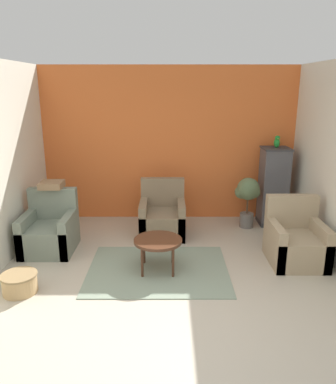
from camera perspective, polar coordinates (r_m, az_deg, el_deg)
The scene contains 14 objects.
ground_plane at distance 4.21m, azimuth 0.07°, elevation -19.44°, with size 20.00×20.00×0.00m, color #B2A893.
wall_back_accent at distance 6.92m, azimuth -0.04°, elevation 7.25°, with size 4.70×0.06×2.79m.
wall_left at distance 5.71m, azimuth -24.03°, elevation 4.02°, with size 0.06×3.37×2.79m.
wall_right at distance 5.72m, azimuth 23.98°, elevation 4.05°, with size 0.06×3.37×2.79m.
area_rug at distance 5.24m, azimuth -1.66°, elevation -11.73°, with size 1.90×1.48×0.01m.
coffee_table at distance 5.06m, azimuth -1.70°, elevation -7.69°, with size 0.65×0.65×0.45m.
armchair_left at distance 6.00m, azimuth -17.72°, elevation -5.84°, with size 0.75×0.79×0.91m.
armchair_right at distance 5.66m, azimuth 18.69°, elevation -7.26°, with size 0.75×0.79×0.91m.
armchair_middle at distance 6.33m, azimuth -1.00°, elevation -3.91°, with size 0.75×0.79×0.91m.
birdcage at distance 6.94m, azimuth 15.60°, elevation 0.83°, with size 0.47×0.47×1.40m.
parrot at distance 6.79m, azimuth 16.09°, elevation 7.35°, with size 0.10×0.18×0.22m.
potted_plant at distance 6.68m, azimuth 11.89°, elevation -0.36°, with size 0.43×0.39×0.90m.
wicker_basket at distance 5.01m, azimuth -21.83°, elevation -12.70°, with size 0.43×0.43×0.24m.
throw_pillow at distance 6.06m, azimuth -17.47°, elevation 1.05°, with size 0.34×0.34×0.10m.
Camera 1 is at (-0.01, -3.43, 2.43)m, focal length 35.00 mm.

